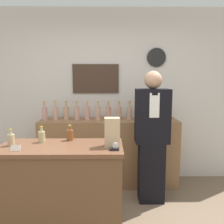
{
  "coord_description": "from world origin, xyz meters",
  "views": [
    {
      "loc": [
        0.07,
        -1.98,
        1.66
      ],
      "look_at": [
        0.11,
        1.08,
        1.22
      ],
      "focal_mm": 40.0,
      "sensor_mm": 36.0,
      "label": 1
    }
  ],
  "objects_px": {
    "tape_dispenser": "(115,148)",
    "paper_bag": "(112,132)",
    "shopkeeper": "(152,138)",
    "potted_plant": "(155,108)"
  },
  "relations": [
    {
      "from": "paper_bag",
      "to": "tape_dispenser",
      "type": "distance_m",
      "value": 0.18
    },
    {
      "from": "potted_plant",
      "to": "tape_dispenser",
      "type": "height_order",
      "value": "potted_plant"
    },
    {
      "from": "tape_dispenser",
      "to": "paper_bag",
      "type": "bearing_deg",
      "value": 100.65
    },
    {
      "from": "shopkeeper",
      "to": "tape_dispenser",
      "type": "distance_m",
      "value": 1.03
    },
    {
      "from": "potted_plant",
      "to": "tape_dispenser",
      "type": "xyz_separation_m",
      "value": [
        -0.63,
        -1.41,
        -0.2
      ]
    },
    {
      "from": "shopkeeper",
      "to": "potted_plant",
      "type": "xyz_separation_m",
      "value": [
        0.12,
        0.51,
        0.33
      ]
    },
    {
      "from": "shopkeeper",
      "to": "tape_dispenser",
      "type": "height_order",
      "value": "shopkeeper"
    },
    {
      "from": "tape_dispenser",
      "to": "shopkeeper",
      "type": "bearing_deg",
      "value": 60.49
    },
    {
      "from": "paper_bag",
      "to": "tape_dispenser",
      "type": "xyz_separation_m",
      "value": [
        0.02,
        -0.13,
        -0.12
      ]
    },
    {
      "from": "potted_plant",
      "to": "tape_dispenser",
      "type": "bearing_deg",
      "value": -114.1
    }
  ]
}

